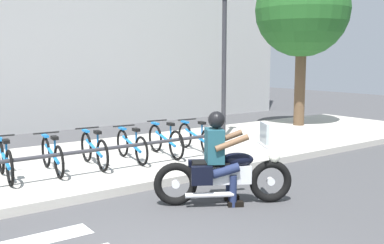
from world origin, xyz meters
TOP-DOWN VIEW (x-y plane):
  - sidewalk at (0.00, 4.83)m, footprint 24.00×4.40m
  - motorcycle at (2.20, 1.32)m, footprint 1.95×1.19m
  - rider at (2.14, 1.36)m, footprint 0.77×0.72m
  - bicycle_2 at (-0.34, 4.22)m, footprint 0.48×1.57m
  - bicycle_3 at (0.48, 4.22)m, footprint 0.48×1.56m
  - bicycle_4 at (1.31, 4.22)m, footprint 0.48×1.57m
  - bicycle_5 at (2.14, 4.22)m, footprint 0.48×1.56m
  - bicycle_6 at (2.97, 4.22)m, footprint 0.48×1.61m
  - bicycle_7 at (3.79, 4.22)m, footprint 0.48×1.60m
  - bike_rack at (0.90, 3.67)m, footprint 6.39×0.07m
  - street_lamp at (5.45, 5.23)m, footprint 0.28×0.28m
  - tree_near_rack at (8.93, 5.63)m, footprint 2.91×2.91m

SIDE VIEW (x-z plane):
  - sidewalk at x=0.00m, z-range 0.00..0.15m
  - motorcycle at x=2.20m, z-range -0.16..1.10m
  - bicycle_5 at x=2.14m, z-range 0.12..0.84m
  - bicycle_7 at x=3.79m, z-range 0.12..0.84m
  - bicycle_3 at x=0.48m, z-range 0.12..0.85m
  - bicycle_4 at x=1.31m, z-range 0.12..0.86m
  - bicycle_2 at x=-0.34m, z-range 0.12..0.87m
  - bicycle_6 at x=2.97m, z-range 0.12..0.88m
  - bike_rack at x=0.90m, z-range 0.34..0.82m
  - rider at x=2.14m, z-range 0.11..1.57m
  - street_lamp at x=5.45m, z-range 0.45..4.49m
  - tree_near_rack at x=8.93m, z-range 1.12..6.34m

